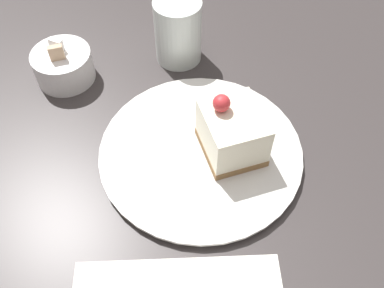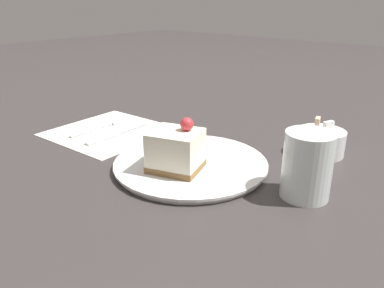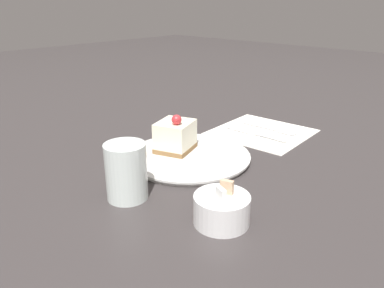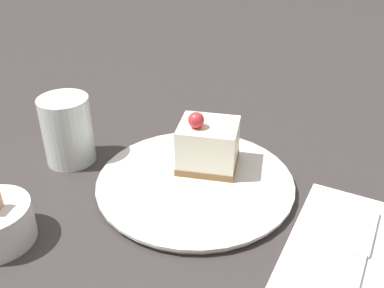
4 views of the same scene
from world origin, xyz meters
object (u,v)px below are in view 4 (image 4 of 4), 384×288
Objects in this scene: knife at (365,246)px; drinking_glass at (67,130)px; plate at (195,182)px; cake_slice at (207,146)px.

drinking_glass reaches higher than knife.
cake_slice is at bearing -86.56° from plate.
plate is 2.67× the size of cake_slice.
cake_slice is 1.00× the size of drinking_glass.
drinking_glass reaches higher than plate.
cake_slice is 0.20m from drinking_glass.
cake_slice is 0.23m from knife.
drinking_glass is at bearing 1.46° from knife.
plate is at bearing -169.94° from drinking_glass.
drinking_glass is (0.41, 0.03, 0.04)m from knife.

